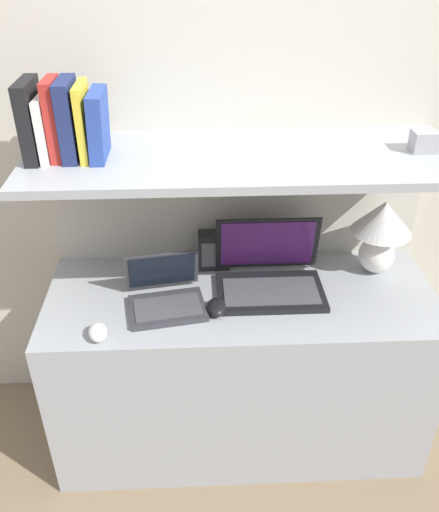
{
  "coord_description": "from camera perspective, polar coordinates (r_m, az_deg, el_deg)",
  "views": [
    {
      "loc": [
        -0.15,
        -1.28,
        1.85
      ],
      "look_at": [
        -0.08,
        0.27,
        0.87
      ],
      "focal_mm": 38.0,
      "sensor_mm": 36.0,
      "label": 1
    }
  ],
  "objects": [
    {
      "name": "desk",
      "position": [
        2.16,
        2.16,
        -11.64
      ],
      "size": [
        1.39,
        0.54,
        0.7
      ],
      "color": "#999EA3",
      "rests_on": "ground_plane"
    },
    {
      "name": "book_blue",
      "position": [
        1.73,
        -12.63,
        13.31
      ],
      "size": [
        0.05,
        0.17,
        0.21
      ],
      "color": "#284293",
      "rests_on": "shelf"
    },
    {
      "name": "table_lamp",
      "position": [
        2.05,
        16.65,
        2.79
      ],
      "size": [
        0.22,
        0.22,
        0.29
      ],
      "color": "white",
      "rests_on": "desk"
    },
    {
      "name": "router_box",
      "position": [
        2.04,
        -0.59,
        0.64
      ],
      "size": [
        0.12,
        0.07,
        0.14
      ],
      "color": "black",
      "rests_on": "desk"
    },
    {
      "name": "back_riser",
      "position": [
        2.23,
        1.7,
        -2.07
      ],
      "size": [
        1.39,
        0.04,
        1.18
      ],
      "color": "beige",
      "rests_on": "ground_plane"
    },
    {
      "name": "book_black",
      "position": [
        1.77,
        -19.24,
        13.3
      ],
      "size": [
        0.04,
        0.17,
        0.24
      ],
      "color": "black",
      "rests_on": "shelf"
    },
    {
      "name": "shelf_gadget",
      "position": [
        1.87,
        20.76,
        11.22
      ],
      "size": [
        0.08,
        0.06,
        0.07
      ],
      "color": "#99999E",
      "rests_on": "shelf"
    },
    {
      "name": "shelf",
      "position": [
        1.75,
        2.55,
        10.22
      ],
      "size": [
        1.39,
        0.48,
        0.03
      ],
      "color": "#999EA3",
      "rests_on": "back_riser"
    },
    {
      "name": "book_navy",
      "position": [
        1.74,
        -15.57,
        13.64
      ],
      "size": [
        0.04,
        0.15,
        0.24
      ],
      "color": "navy",
      "rests_on": "shelf"
    },
    {
      "name": "laptop_large",
      "position": [
        1.95,
        5.28,
        -2.1
      ],
      "size": [
        0.38,
        0.28,
        0.24
      ],
      "color": "black",
      "rests_on": "desk"
    },
    {
      "name": "computer_mouse",
      "position": [
        1.84,
        -0.32,
        -5.42
      ],
      "size": [
        0.07,
        0.1,
        0.04
      ],
      "color": "black",
      "rests_on": "desk"
    },
    {
      "name": "book_yellow",
      "position": [
        1.73,
        -14.1,
        13.56
      ],
      "size": [
        0.02,
        0.15,
        0.23
      ],
      "color": "gold",
      "rests_on": "shelf"
    },
    {
      "name": "wall_back",
      "position": [
        1.99,
        1.89,
        13.34
      ],
      "size": [
        6.0,
        0.05,
        2.4
      ],
      "color": "beige",
      "rests_on": "ground_plane"
    },
    {
      "name": "laptop_small",
      "position": [
        1.87,
        -5.66,
        -4.25
      ],
      "size": [
        0.29,
        0.26,
        0.17
      ],
      "color": "#333338",
      "rests_on": "desk"
    },
    {
      "name": "book_white",
      "position": [
        1.76,
        -17.87,
        12.73
      ],
      "size": [
        0.02,
        0.16,
        0.19
      ],
      "color": "silver",
      "rests_on": "shelf"
    },
    {
      "name": "second_mouse",
      "position": [
        1.78,
        -12.69,
        -7.82
      ],
      "size": [
        0.08,
        0.1,
        0.04
      ],
      "color": "white",
      "rests_on": "desk"
    },
    {
      "name": "book_red",
      "position": [
        1.75,
        -16.97,
        13.57
      ],
      "size": [
        0.03,
        0.13,
        0.24
      ],
      "color": "#A82823",
      "rests_on": "shelf"
    },
    {
      "name": "ground_plane",
      "position": [
        2.25,
        2.55,
        -22.9
      ],
      "size": [
        12.0,
        12.0,
        0.0
      ],
      "primitive_type": "plane",
      "color": "#7A664C"
    }
  ]
}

